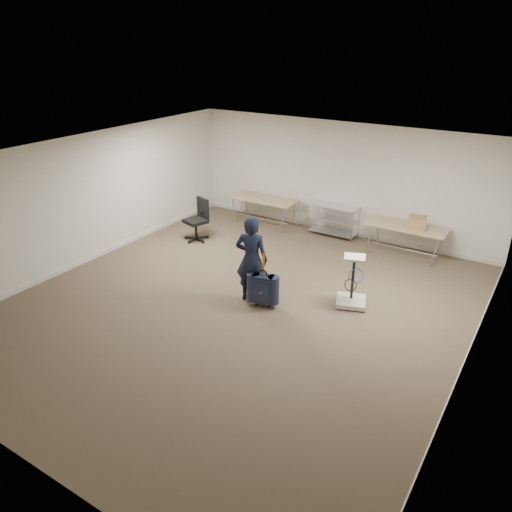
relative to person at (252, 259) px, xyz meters
The scene contains 10 objects.
ground 0.91m from the person, 103.05° to the right, with size 9.00×9.00×0.00m, color #463A2B.
room_shell 1.34m from the person, 93.80° to the left, with size 8.00×9.00×9.00m.
folding_table_left 4.15m from the person, 118.43° to the left, with size 1.80×0.75×0.73m.
folding_table_right 4.08m from the person, 63.34° to the left, with size 1.80×0.75×0.73m.
wire_shelf 3.91m from the person, 91.05° to the left, with size 1.22×0.47×0.80m.
person is the anchor object (origin of this frame).
suitcase 0.59m from the person, 18.74° to the right, with size 0.44×0.32×1.08m.
office_chair 3.39m from the person, 146.40° to the left, with size 0.63×0.63×1.04m.
equipment_cart 1.98m from the person, 26.33° to the left, with size 0.70×0.70×1.00m.
cardboard_box 4.13m from the person, 59.96° to the left, with size 0.38×0.29×0.29m, color #936944.
Camera 1 is at (4.67, -6.79, 4.72)m, focal length 35.00 mm.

